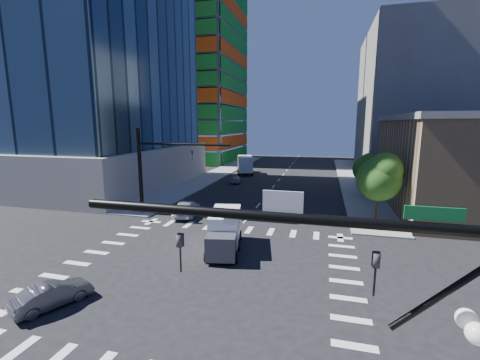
% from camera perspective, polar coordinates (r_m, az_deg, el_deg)
% --- Properties ---
extents(ground, '(160.00, 160.00, 0.00)m').
position_cam_1_polar(ground, '(22.02, -6.56, -15.95)').
color(ground, black).
rests_on(ground, ground).
extents(road_markings, '(20.00, 20.00, 0.01)m').
position_cam_1_polar(road_markings, '(22.02, -6.56, -15.94)').
color(road_markings, silver).
rests_on(road_markings, ground).
extents(sidewalk_ne, '(5.00, 60.00, 0.15)m').
position_cam_1_polar(sidewalk_ne, '(59.40, 19.50, 0.18)').
color(sidewalk_ne, gray).
rests_on(sidewalk_ne, ground).
extents(sidewalk_nw, '(5.00, 60.00, 0.15)m').
position_cam_1_polar(sidewalk_nw, '(62.41, -3.99, 1.19)').
color(sidewalk_nw, gray).
rests_on(sidewalk_nw, ground).
extents(construction_building, '(25.16, 34.50, 70.60)m').
position_cam_1_polar(construction_building, '(88.80, -9.08, 19.61)').
color(construction_building, slate).
rests_on(construction_building, ground).
extents(bg_building_ne, '(24.00, 30.00, 28.00)m').
position_cam_1_polar(bg_building_ne, '(76.12, 30.39, 11.97)').
color(bg_building_ne, slate).
rests_on(bg_building_ne, ground).
extents(signal_mast_se, '(10.51, 2.48, 9.00)m').
position_cam_1_polar(signal_mast_se, '(8.92, 36.84, -23.23)').
color(signal_mast_se, black).
rests_on(signal_mast_se, sidewalk_se).
extents(signal_mast_nw, '(10.20, 0.40, 9.00)m').
position_cam_1_polar(signal_mast_nw, '(34.81, -15.29, 2.85)').
color(signal_mast_nw, black).
rests_on(signal_mast_nw, sidewalk_nw).
extents(tree_south, '(4.16, 4.16, 6.82)m').
position_cam_1_polar(tree_south, '(33.11, 23.74, 0.59)').
color(tree_south, '#382316').
rests_on(tree_south, sidewalk_ne).
extents(tree_north, '(3.54, 3.52, 5.78)m').
position_cam_1_polar(tree_north, '(45.01, 21.75, 2.11)').
color(tree_north, '#382316').
rests_on(tree_north, sidewalk_ne).
extents(car_nb_far, '(2.37, 4.69, 1.27)m').
position_cam_1_polar(car_nb_far, '(40.57, 8.96, -2.90)').
color(car_nb_far, black).
rests_on(car_nb_far, ground).
extents(car_sb_near, '(3.15, 5.75, 1.58)m').
position_cam_1_polar(car_sb_near, '(34.52, -9.48, -4.95)').
color(car_sb_near, silver).
rests_on(car_sb_near, ground).
extents(car_sb_mid, '(2.12, 4.05, 1.32)m').
position_cam_1_polar(car_sb_mid, '(52.65, -0.73, 0.21)').
color(car_sb_mid, gray).
rests_on(car_sb_mid, ground).
extents(car_sb_cross, '(2.88, 4.11, 1.28)m').
position_cam_1_polar(car_sb_cross, '(20.67, -30.38, -17.17)').
color(car_sb_cross, '#525157').
rests_on(car_sb_cross, ground).
extents(box_truck_near, '(3.38, 5.85, 2.88)m').
position_cam_1_polar(box_truck_near, '(24.75, -2.83, -9.70)').
color(box_truck_near, black).
rests_on(box_truck_near, ground).
extents(box_truck_far, '(4.61, 7.21, 3.50)m').
position_cam_1_polar(box_truck_far, '(62.13, 0.86, 2.54)').
color(box_truck_far, black).
rests_on(box_truck_far, ground).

